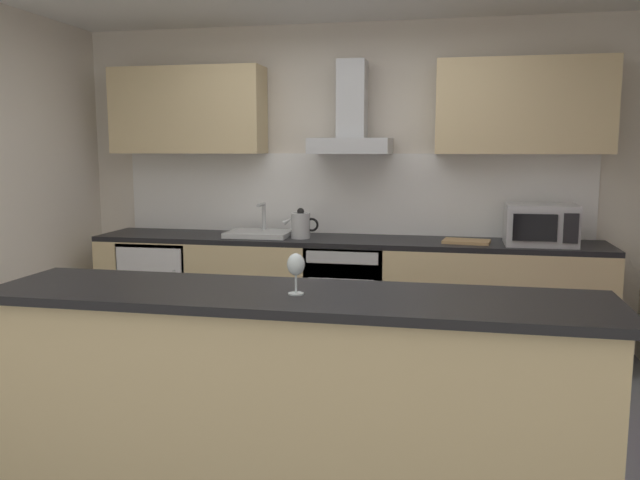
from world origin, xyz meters
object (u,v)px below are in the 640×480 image
chopping_board (467,241)px  refrigerator (165,290)px  kettle (301,225)px  oven (348,294)px  sink (260,233)px  microwave (540,225)px  wine_glass (296,266)px  range_hood (351,124)px

chopping_board → refrigerator: bearing=179.5°
chopping_board → kettle: bearing=-179.6°
oven → kettle: 0.66m
refrigerator → sink: sink is taller
microwave → sink: bearing=179.0°
refrigerator → microwave: microwave is taller
wine_glass → chopping_board: wine_glass is taller
range_hood → wine_glass: bearing=-86.6°
refrigerator → wine_glass: (1.69, -2.30, 0.68)m
kettle → sink: bearing=172.7°
sink → chopping_board: 1.63m
microwave → kettle: (-1.80, -0.01, -0.04)m
microwave → range_hood: bearing=173.7°
kettle → range_hood: bearing=23.7°
kettle → chopping_board: kettle is taller
oven → chopping_board: chopping_board is taller
refrigerator → wine_glass: wine_glass is taller
wine_glass → chopping_board: (0.76, 2.28, -0.20)m
sink → kettle: size_ratio=1.73×
refrigerator → kettle: size_ratio=2.94×
oven → sink: size_ratio=1.60×
chopping_board → wine_glass: bearing=-108.4°
oven → range_hood: size_ratio=1.11×
oven → wine_glass: size_ratio=4.50×
refrigerator → wine_glass: bearing=-53.6°
oven → refrigerator: oven is taller
refrigerator → chopping_board: size_ratio=2.50×
refrigerator → microwave: bearing=-0.5°
microwave → kettle: 1.80m
microwave → refrigerator: bearing=179.5°
microwave → range_hood: size_ratio=0.69×
microwave → range_hood: 1.61m
wine_glass → chopping_board: bearing=71.6°
range_hood → wine_glass: range_hood is taller
microwave → wine_glass: size_ratio=2.81×
oven → refrigerator: (-1.55, -0.00, -0.03)m
range_hood → kettle: bearing=-156.3°
sink → kettle: sink is taller
sink → chopping_board: (1.62, -0.03, -0.02)m
refrigerator → chopping_board: 2.50m
kettle → chopping_board: size_ratio=0.85×
sink → range_hood: bearing=9.3°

